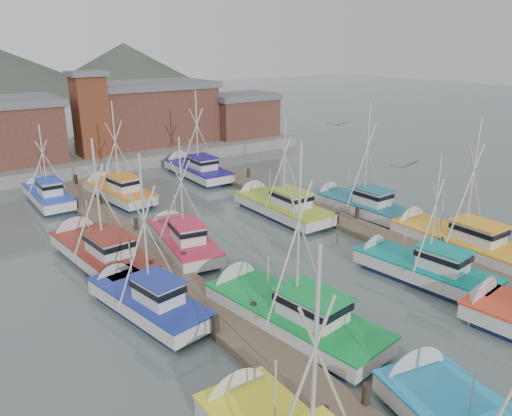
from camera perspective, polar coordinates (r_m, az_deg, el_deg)
ground at (r=28.58m, az=7.39°, el=-7.79°), size 260.00×260.00×0.00m
dock_left at (r=27.97m, az=-9.16°, el=-8.01°), size 2.30×46.00×1.50m
dock_right at (r=35.69m, az=11.42°, el=-2.15°), size 2.30×46.00×1.50m
quay at (r=59.62m, az=-17.25°, el=6.13°), size 44.00×16.00×1.20m
shed_center at (r=60.99m, az=-12.20°, el=10.71°), size 14.84×9.54×6.90m
shed_right at (r=63.62m, az=-1.77°, el=10.65°), size 8.48×6.36×5.20m
lookout_tower at (r=54.45m, az=-18.41°, el=10.20°), size 3.60×3.60×8.50m
boat_4 at (r=23.71m, az=3.22°, el=-11.69°), size 4.34×10.09×9.63m
boat_5 at (r=29.24m, az=17.91°, el=-6.50°), size 3.59×8.61×7.86m
boat_6 at (r=25.26m, az=-12.78°, el=-10.14°), size 3.77×8.20×8.58m
boat_7 at (r=34.06m, az=21.59°, el=-3.31°), size 3.84×9.42×9.36m
boat_8 at (r=32.04m, az=-8.60°, el=-3.52°), size 3.76×8.58×7.96m
boat_9 at (r=38.03m, az=2.49°, el=0.27°), size 3.42×9.48×8.30m
boat_10 at (r=31.33m, az=-17.56°, el=-4.74°), size 3.92×9.82×8.44m
boat_11 at (r=39.07m, az=11.40°, el=0.42°), size 3.74×8.71×9.30m
boat_12 at (r=43.33m, az=-15.72°, el=1.88°), size 3.75×8.88×8.86m
boat_13 at (r=49.22m, az=-7.01°, el=4.41°), size 3.71×9.56×9.13m
boat_14 at (r=44.11m, az=-22.81°, el=1.39°), size 2.95×7.94×7.08m
gull_near at (r=19.82m, az=16.59°, el=4.63°), size 1.55×0.63×0.24m
gull_far at (r=28.68m, az=9.41°, el=9.40°), size 1.54×0.66×0.24m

